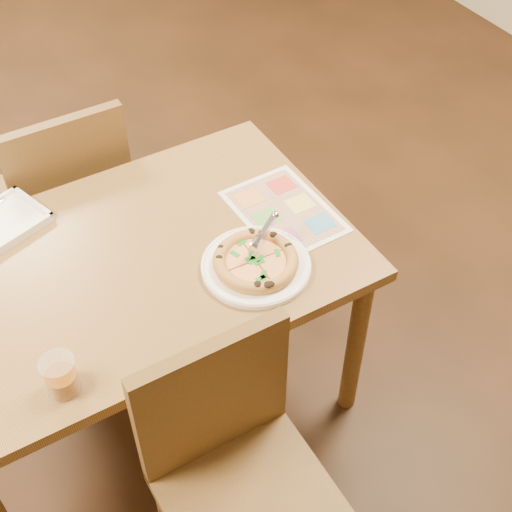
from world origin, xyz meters
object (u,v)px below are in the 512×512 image
dining_table (134,281)px  glass_tumbler (61,378)px  menu (284,211)px  pizza (256,261)px  chair_near (231,450)px  chair_far (68,185)px  plate (256,266)px  pizza_cutter (262,235)px

dining_table → glass_tumbler: (-0.31, -0.32, 0.13)m
menu → pizza: bearing=-140.3°
chair_near → chair_far: size_ratio=1.00×
plate → pizza: (-0.00, -0.00, 0.02)m
dining_table → glass_tumbler: bearing=-134.3°
chair_far → glass_tumbler: chair_far is taller
menu → dining_table: bearing=174.8°
chair_far → menu: 0.83m
pizza_cutter → glass_tumbler: bearing=166.4°
glass_tumbler → plate: bearing=10.4°
chair_far → pizza_cutter: chair_far is taller
plate → pizza: pizza is taller
glass_tumbler → pizza: bearing=10.4°
chair_far → chair_near: bearing=90.0°
plate → menu: bearing=39.8°
dining_table → glass_tumbler: glass_tumbler is taller
chair_far → menu: size_ratio=1.27×
menu → chair_far: bearing=127.7°
dining_table → chair_far: size_ratio=2.77×
dining_table → glass_tumbler: size_ratio=11.74×
chair_far → dining_table: bearing=90.0°
dining_table → plate: bearing=-34.4°
chair_far → menu: (0.50, -0.65, 0.16)m
pizza_cutter → menu: size_ratio=0.36×
chair_near → dining_table: bearing=90.0°
dining_table → chair_near: size_ratio=2.77×
pizza_cutter → pizza: bearing=-166.5°
pizza → glass_tumbler: size_ratio=2.23×
plate → chair_near: bearing=-127.6°
chair_near → pizza: (0.30, 0.39, 0.18)m
pizza → dining_table: bearing=145.5°
pizza → glass_tumbler: (-0.62, -0.11, 0.02)m
glass_tumbler → chair_far: bearing=71.2°
chair_far → plate: 0.88m
chair_near → plate: bearing=52.4°
pizza → glass_tumbler: 0.63m
plate → pizza_cutter: bearing=40.1°
chair_near → pizza: bearing=52.4°
chair_near → pizza_cutter: (0.34, 0.43, 0.24)m
pizza_cutter → dining_table: bearing=127.0°
chair_near → menu: size_ratio=1.27×
chair_near → pizza_cutter: 0.60m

